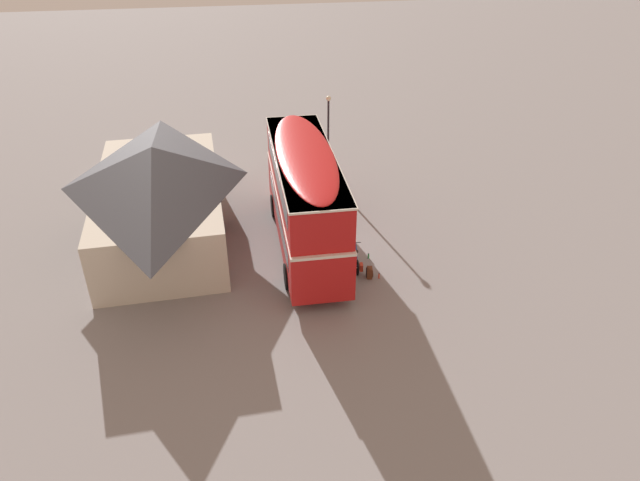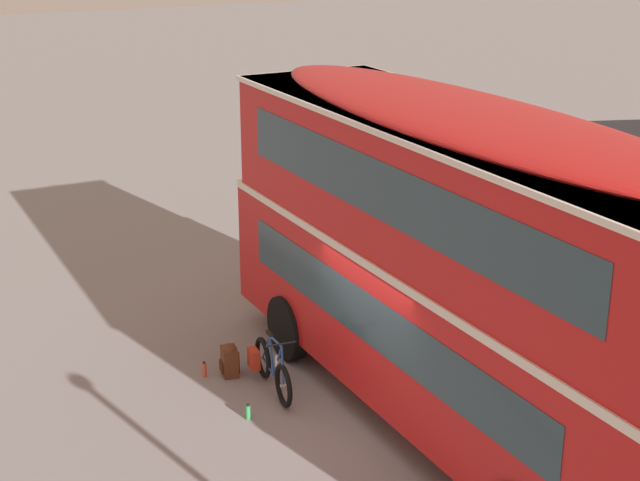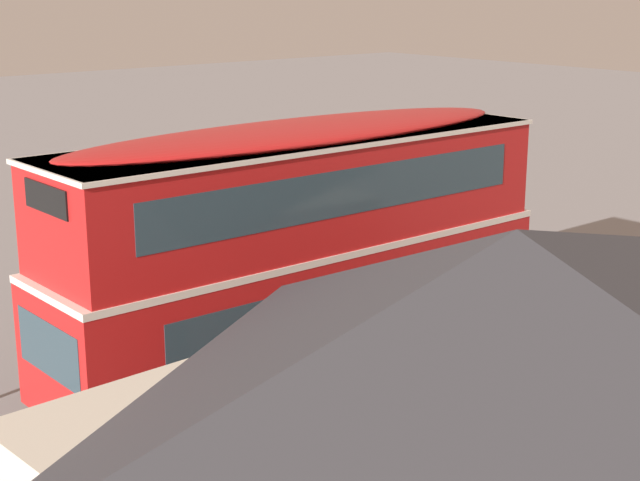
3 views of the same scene
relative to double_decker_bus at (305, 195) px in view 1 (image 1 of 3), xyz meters
name	(u,v)px [view 1 (image 1 of 3)]	position (x,y,z in m)	size (l,w,h in m)	color
ground_plane	(325,249)	(-0.46, -0.84, -2.64)	(120.00, 120.00, 0.00)	gray
double_decker_bus	(305,195)	(0.00, 0.00, 0.00)	(10.04, 2.70, 4.79)	black
touring_bicycle	(357,261)	(-2.19, -1.94, -2.27)	(1.71, 0.46, 1.03)	black
backpack_on_ground	(370,272)	(-2.94, -2.34, -2.37)	(0.38, 0.34, 0.53)	#592D19
water_bottle_green_metal	(368,256)	(-1.49, -2.63, -2.53)	(0.08, 0.08, 0.25)	green
water_bottle_red_squeeze	(379,276)	(-3.08, -2.73, -2.52)	(0.07, 0.07, 0.26)	#D84C33
pub_building	(158,191)	(2.11, 6.56, -0.36)	(11.42, 6.44, 4.46)	beige
street_lamp	(328,129)	(7.00, -2.19, 0.28)	(0.28, 0.28, 4.75)	black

